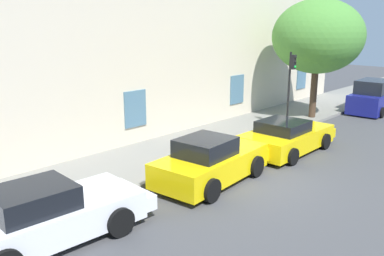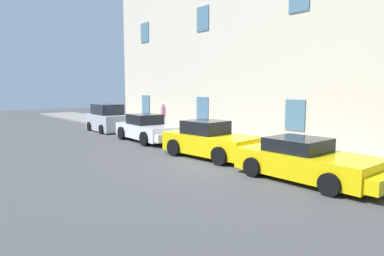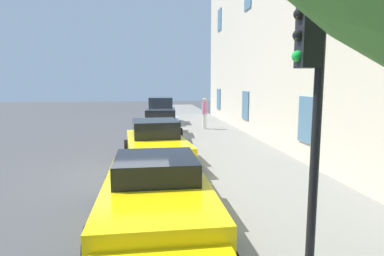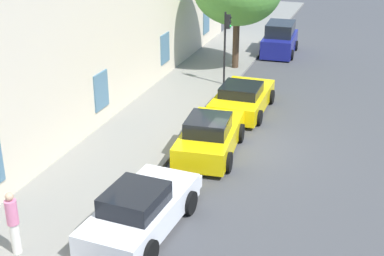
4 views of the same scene
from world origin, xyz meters
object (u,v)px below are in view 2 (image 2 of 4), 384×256
sportscar_red_lead (149,130)px  pedestrian_admiring (163,117)px  hatchback_parked (107,119)px  sportscar_yellow_flank (213,142)px  sportscar_white_middle (311,163)px

sportscar_red_lead → pedestrian_admiring: 3.54m
sportscar_red_lead → hatchback_parked: (-5.53, 0.20, 0.18)m
sportscar_red_lead → sportscar_yellow_flank: size_ratio=1.03×
sportscar_white_middle → sportscar_red_lead: bearing=177.9°
sportscar_red_lead → sportscar_white_middle: bearing=-2.1°
sportscar_red_lead → pedestrian_admiring: pedestrian_admiring is taller
sportscar_yellow_flank → hatchback_parked: (-11.00, 0.49, 0.17)m
sportscar_yellow_flank → sportscar_white_middle: (4.57, -0.09, -0.08)m
sportscar_white_middle → sportscar_yellow_flank: bearing=178.9°
hatchback_parked → pedestrian_admiring: size_ratio=2.03×
hatchback_parked → pedestrian_admiring: 3.99m
sportscar_yellow_flank → sportscar_white_middle: 4.57m
sportscar_yellow_flank → pedestrian_admiring: 8.36m
sportscar_yellow_flank → pedestrian_admiring: pedestrian_admiring is taller
sportscar_red_lead → sportscar_yellow_flank: 5.48m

